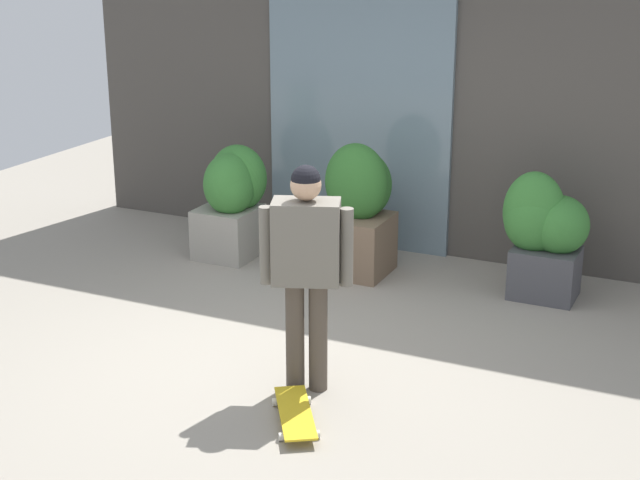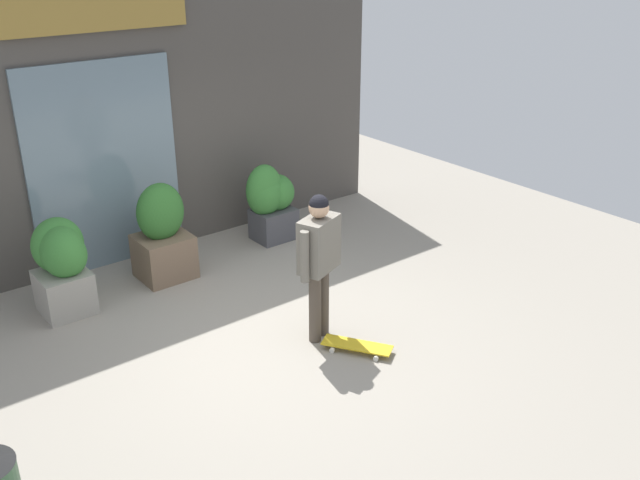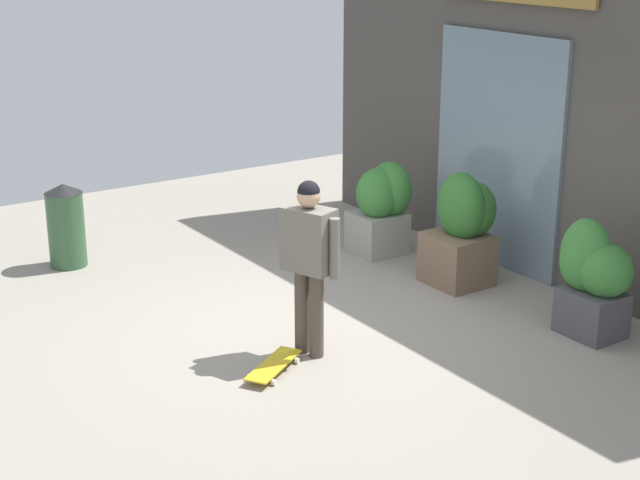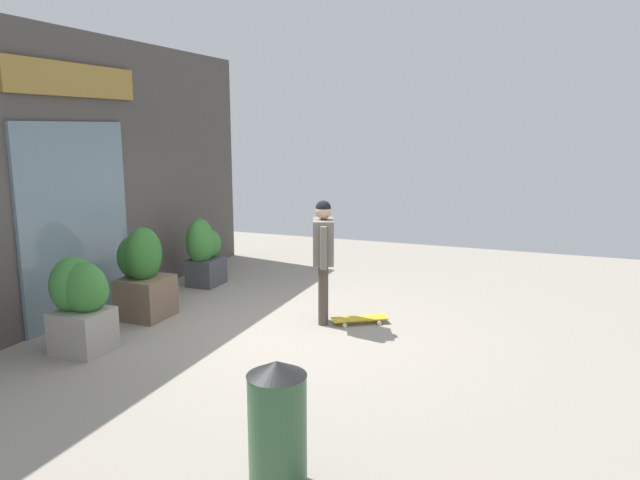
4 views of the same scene
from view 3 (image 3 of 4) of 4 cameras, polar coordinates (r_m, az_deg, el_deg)
name	(u,v)px [view 3 (image 3 of 4)]	position (r m, az deg, el deg)	size (l,w,h in m)	color
ground_plane	(322,332)	(9.29, 0.13, -5.41)	(12.00, 12.00, 0.00)	gray
building_facade	(548,107)	(10.58, 13.20, 7.60)	(7.21, 0.31, 3.76)	#4C4742
skateboarder	(309,251)	(8.49, -0.66, -0.62)	(0.60, 0.40, 1.61)	#4C4238
skateboard	(274,365)	(8.50, -2.73, -7.32)	(0.57, 0.72, 0.08)	gold
planter_box_left	(592,273)	(9.42, 15.61, -1.90)	(0.74, 0.52, 1.11)	#47474C
planter_box_right	(463,228)	(10.44, 8.35, 0.72)	(0.63, 0.70, 1.22)	brown
planter_box_mid	(382,203)	(11.29, 3.63, 2.17)	(0.61, 0.66, 1.09)	gray
trash_bin	(66,225)	(11.26, -14.63, 0.85)	(0.42, 0.42, 0.95)	#335938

